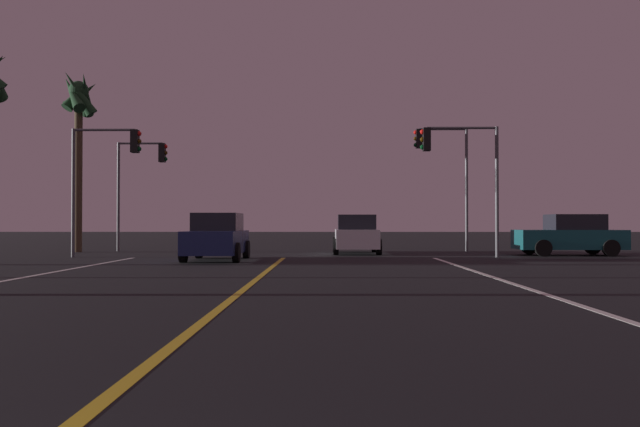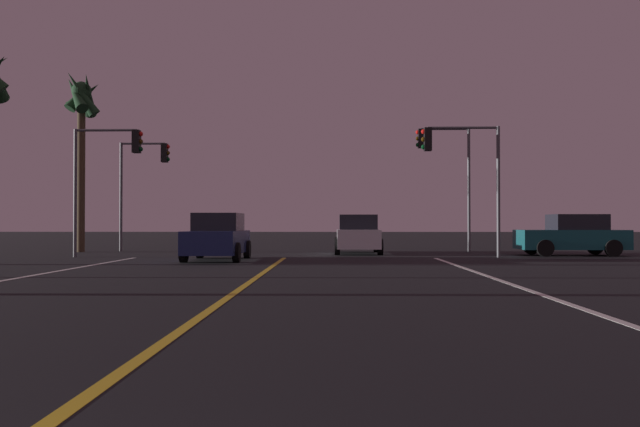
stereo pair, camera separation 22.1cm
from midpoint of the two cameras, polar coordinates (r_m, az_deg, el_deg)
lane_edge_right at (r=10.60m, az=22.94°, el=-7.99°), size 0.16×30.25×0.01m
lane_center_divider at (r=9.99m, az=-9.79°, el=-8.49°), size 0.16×30.25×0.01m
car_crossing_side at (r=28.77m, az=20.89°, el=-1.82°), size 4.30×2.02×1.70m
car_oncoming at (r=23.69m, az=-9.30°, el=-2.08°), size 2.02×4.30×1.70m
car_ahead_far at (r=28.56m, az=2.96°, el=-1.88°), size 2.02×4.30×1.70m
traffic_light_near_right at (r=25.98m, az=11.88°, el=4.63°), size 3.06×0.36×5.11m
traffic_light_near_left at (r=26.95m, az=-18.44°, el=4.34°), size 2.75×0.36×5.05m
traffic_light_far_right at (r=31.46m, az=10.50°, el=4.55°), size 2.58×0.36×5.86m
traffic_light_far_left at (r=32.23m, az=-15.56°, el=3.63°), size 2.42×0.36×5.20m
palm_tree_left_far at (r=32.47m, az=-20.58°, el=8.59°), size 2.06×2.28×8.41m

